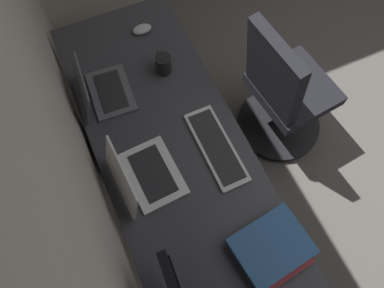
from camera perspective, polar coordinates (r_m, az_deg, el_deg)
name	(u,v)px	position (r m, az deg, el deg)	size (l,w,h in m)	color
wall_back	(73,233)	(1.03, -17.94, -13.02)	(4.57, 0.10, 2.60)	beige
desk	(182,175)	(1.71, -1.54, -4.77)	(2.05, 0.67, 0.73)	#38383D
drawer_pedestal	(156,145)	(2.12, -5.65, -0.18)	(0.40, 0.51, 0.69)	#38383D
laptop_leftmost	(141,176)	(1.59, -7.98, -4.86)	(0.32, 0.28, 0.22)	white
laptop_left	(100,90)	(1.84, -14.13, 8.06)	(0.30, 0.26, 0.19)	#595B60
keyboard_main	(216,147)	(1.68, 3.79, -0.46)	(0.42, 0.14, 0.02)	silver
mouse_main	(142,29)	(2.08, -7.76, 17.22)	(0.06, 0.10, 0.03)	silver
book_stack_near	(273,249)	(1.55, 12.40, -15.57)	(0.28, 0.32, 0.06)	#B2383D
coffee_mug	(163,64)	(1.87, -4.47, 12.27)	(0.12, 0.08, 0.10)	black
office_chair	(283,94)	(2.22, 13.91, 7.47)	(0.56, 0.57, 0.97)	black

